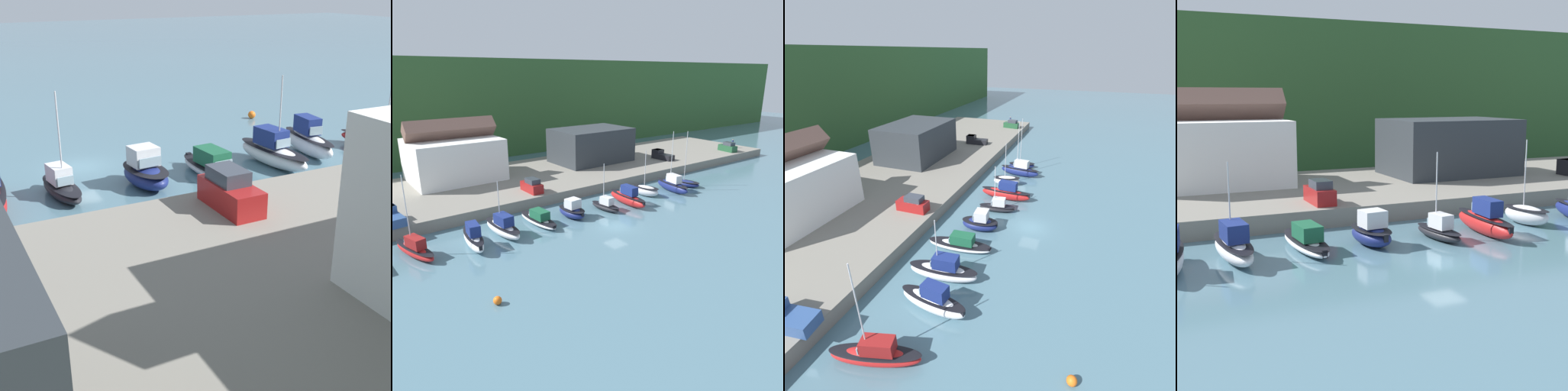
% 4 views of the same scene
% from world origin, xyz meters
% --- Properties ---
extents(ground_plane, '(320.00, 320.00, 0.00)m').
position_xyz_m(ground_plane, '(0.00, 0.00, 0.00)').
color(ground_plane, slate).
extents(quay_promenade, '(114.12, 23.90, 1.65)m').
position_xyz_m(quay_promenade, '(0.00, 24.36, 0.83)').
color(quay_promenade, gray).
rests_on(quay_promenade, ground_plane).
extents(yacht_club_building, '(15.14, 10.32, 6.75)m').
position_xyz_m(yacht_club_building, '(16.45, 26.72, 5.02)').
color(yacht_club_building, '#2D3338').
rests_on(yacht_club_building, quay_promenade).
extents(moored_boat_1, '(3.50, 7.30, 9.16)m').
position_xyz_m(moored_boat_1, '(-23.20, 6.80, 0.87)').
color(moored_boat_1, red).
rests_on(moored_boat_1, ground_plane).
extents(moored_boat_2, '(2.51, 6.88, 3.00)m').
position_xyz_m(moored_boat_2, '(-17.21, 5.20, 1.12)').
color(moored_boat_2, white).
rests_on(moored_boat_2, ground_plane).
extents(moored_boat_3, '(2.65, 7.47, 6.80)m').
position_xyz_m(moored_boat_3, '(-13.04, 6.28, 1.03)').
color(moored_boat_3, white).
rests_on(moored_boat_3, ground_plane).
extents(moored_boat_4, '(2.63, 7.88, 2.04)m').
position_xyz_m(moored_boat_4, '(-7.72, 6.74, 0.71)').
color(moored_boat_4, silver).
rests_on(moored_boat_4, ground_plane).
extents(moored_boat_5, '(2.85, 4.92, 2.75)m').
position_xyz_m(moored_boat_5, '(-2.76, 6.11, 1.01)').
color(moored_boat_5, navy).
rests_on(moored_boat_5, ground_plane).
extents(moored_boat_6, '(2.27, 5.39, 6.90)m').
position_xyz_m(moored_boat_6, '(2.80, 5.50, 0.76)').
color(moored_boat_6, black).
rests_on(moored_boat_6, ground_plane).
extents(moored_boat_7, '(2.08, 8.02, 3.02)m').
position_xyz_m(moored_boat_7, '(7.07, 5.44, 1.13)').
color(moored_boat_7, red).
rests_on(moored_boat_7, ground_plane).
extents(moored_boat_8, '(3.00, 4.89, 7.46)m').
position_xyz_m(moored_boat_8, '(12.44, 6.84, 0.90)').
color(moored_boat_8, silver).
rests_on(moored_boat_8, ground_plane).
extents(moored_boat_9, '(2.78, 7.57, 10.08)m').
position_xyz_m(moored_boat_9, '(17.67, 5.80, 1.14)').
color(moored_boat_9, navy).
rests_on(moored_boat_9, ground_plane).
extents(moored_boat_10, '(3.26, 5.40, 9.70)m').
position_xyz_m(moored_boat_10, '(21.96, 6.42, 0.61)').
color(moored_boat_10, navy).
rests_on(moored_boat_10, ground_plane).
extents(parked_car_0, '(2.37, 4.41, 2.16)m').
position_xyz_m(parked_car_0, '(48.17, 15.63, 2.57)').
color(parked_car_0, '#1E4C2D').
rests_on(parked_car_0, quay_promenade).
extents(parked_car_1, '(1.82, 4.21, 2.16)m').
position_xyz_m(parked_car_1, '(-3.83, 15.36, 2.57)').
color(parked_car_1, maroon).
rests_on(parked_car_1, quay_promenade).
extents(pickup_truck_0, '(2.22, 4.83, 1.90)m').
position_xyz_m(pickup_truck_0, '(29.66, 19.38, 2.47)').
color(pickup_truck_0, black).
rests_on(pickup_truck_0, quay_promenade).
extents(person_on_quay, '(0.40, 0.40, 2.14)m').
position_xyz_m(person_on_quay, '(52.54, 17.26, 2.75)').
color(person_on_quay, '#232838').
rests_on(person_on_quay, quay_promenade).
extents(mooring_buoy_0, '(0.76, 0.76, 0.76)m').
position_xyz_m(mooring_buoy_0, '(-19.88, -7.11, 0.38)').
color(mooring_buoy_0, orange).
rests_on(mooring_buoy_0, ground_plane).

